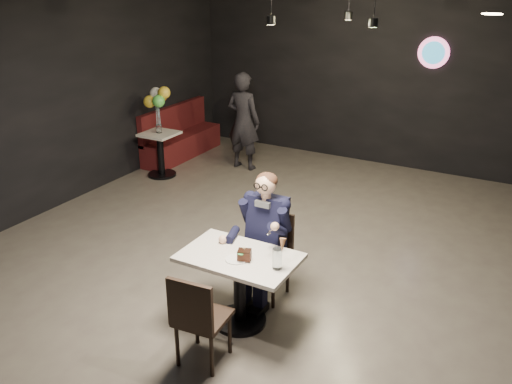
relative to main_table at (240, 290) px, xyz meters
The scene contains 17 objects.
floor 0.96m from the main_table, 110.12° to the left, with size 9.00×9.00×0.00m, color #6D665B.
wall_sign 5.56m from the main_table, 84.65° to the left, with size 0.50×0.06×0.50m, color pink, non-canonical shape.
pendant_lights 3.79m from the main_table, 96.13° to the left, with size 1.40×1.20×0.36m, color black.
main_table is the anchor object (origin of this frame).
chair_far 0.56m from the main_table, 90.00° to the left, with size 0.42×0.46×0.92m, color black.
chair_near 0.63m from the main_table, 90.00° to the right, with size 0.42×0.46×0.92m, color black.
seated_man 0.65m from the main_table, 90.00° to the left, with size 0.60×0.80×1.44m, color black.
dessert_plate 0.39m from the main_table, 78.51° to the right, with size 0.20×0.20×0.01m, color white.
cake_slice 0.44m from the main_table, 31.21° to the right, with size 0.12×0.10×0.09m, color black.
mint_leaf 0.49m from the main_table, 54.83° to the right, with size 0.06×0.04×0.01m, color #2B863E.
sundae_glass 0.63m from the main_table, ahead, with size 0.09×0.09×0.20m, color silver.
wafer_cone 0.77m from the main_table, ahead, with size 0.06×0.06×0.12m, color #B37E49.
booth_bench 5.28m from the main_table, 132.32° to the left, with size 0.47×1.87×0.94m, color #470F15.
side_table 4.36m from the main_table, 138.27° to the left, with size 0.54×0.54×0.68m, color white.
balloon_vase 4.38m from the main_table, 138.27° to the left, with size 0.09×0.09×0.14m, color silver.
balloon_bunch 4.44m from the main_table, 138.27° to the left, with size 0.36×0.36×0.60m, color yellow.
passerby 4.54m from the main_table, 119.80° to the left, with size 0.61×0.40×1.67m, color black.
Camera 1 is at (2.61, -4.66, 3.25)m, focal length 38.00 mm.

